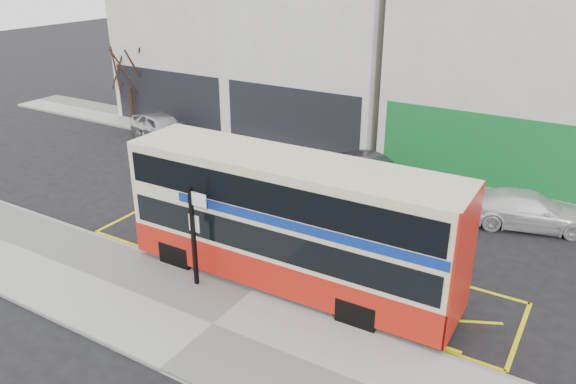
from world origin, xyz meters
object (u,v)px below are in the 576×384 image
Objects in this scene: car_silver at (162,128)px; car_white at (528,210)px; street_tree_left at (126,57)px; double_decker_bus at (291,221)px; car_grey at (372,172)px; bus_stop_post at (195,228)px.

car_silver reaches higher than car_white.
car_white is at bearing -73.99° from car_silver.
car_silver is at bearing -24.63° from street_tree_left.
street_tree_left is at bearing 67.69° from car_white.
car_white is at bearing 54.50° from double_decker_bus.
car_silver is at bearing 99.55° from car_grey.
street_tree_left is (-14.50, 11.71, 1.75)m from bus_stop_post.
car_grey is at bearing 95.83° from double_decker_bus.
bus_stop_post reaches higher than car_grey.
bus_stop_post is 18.72m from street_tree_left.
car_grey is (-0.94, 8.23, -1.42)m from double_decker_bus.
car_silver is 5.38m from street_tree_left.
car_silver is (-10.43, 9.84, -1.24)m from bus_stop_post.
bus_stop_post is at bearing -115.56° from car_silver.
car_grey is at bearing 69.08° from car_white.
street_tree_left is (-16.70, 10.12, 1.66)m from double_decker_bus.
double_decker_bus is 1.81× the size of street_tree_left.
bus_stop_post is 9.99m from car_grey.
bus_stop_post reaches higher than car_white.
bus_stop_post is 0.56× the size of street_tree_left.
car_silver is 11.68m from car_grey.
double_decker_bus is at bearing 129.16° from car_white.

